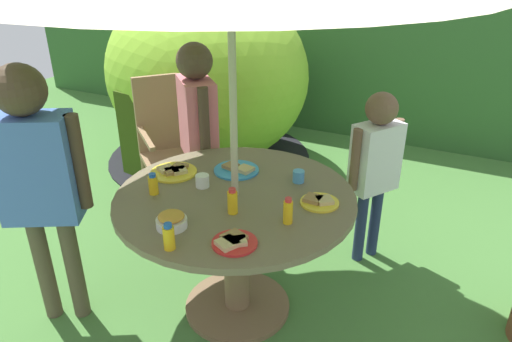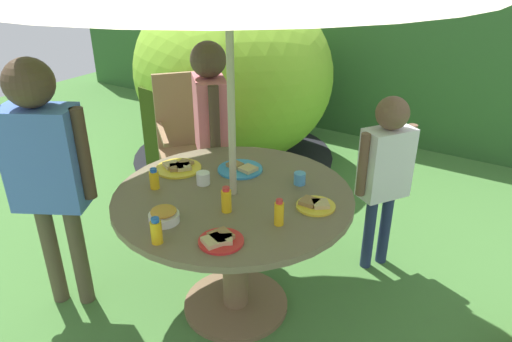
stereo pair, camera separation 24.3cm
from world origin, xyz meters
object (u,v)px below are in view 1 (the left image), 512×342
object	(u,v)px
snack_bowl	(171,220)
juice_bottle_far_left	(169,237)
plate_center_front	(234,242)
plate_center_back	(174,171)
dome_tent	(206,75)
plate_front_edge	(319,201)
juice_bottle_far_right	(288,211)
plate_mid_left	(237,169)
garden_table	(236,226)
juice_bottle_near_left	(153,184)
child_in_white_shirt	(376,158)
juice_bottle_near_right	(232,202)
child_in_blue_shirt	(37,169)
cup_near	(299,176)
wooden_chair	(174,140)
cup_far	(202,181)
child_in_pink_shirt	(198,118)

from	to	relation	value
snack_bowl	juice_bottle_far_left	xyz separation A→B (m)	(0.09, -0.14, 0.02)
snack_bowl	plate_center_front	bearing A→B (deg)	0.22
snack_bowl	plate_center_front	size ratio (longest dim) A/B	0.72
snack_bowl	plate_center_back	xyz separation A→B (m)	(-0.31, 0.46, -0.02)
dome_tent	plate_front_edge	bearing A→B (deg)	-35.80
plate_front_edge	juice_bottle_far_right	xyz separation A→B (m)	(-0.07, -0.23, 0.05)
juice_bottle_far_right	plate_mid_left	bearing A→B (deg)	140.89
plate_center_back	plate_center_front	bearing A→B (deg)	-36.33
snack_bowl	dome_tent	bearing A→B (deg)	117.65
garden_table	juice_bottle_near_left	xyz separation A→B (m)	(-0.37, -0.17, 0.24)
child_in_white_shirt	juice_bottle_near_right	xyz separation A→B (m)	(-0.45, -0.97, 0.08)
snack_bowl	plate_mid_left	size ratio (longest dim) A/B	0.56
plate_center_back	juice_bottle_near_right	xyz separation A→B (m)	(0.49, -0.23, 0.05)
snack_bowl	juice_bottle_far_left	distance (m)	0.17
garden_table	plate_mid_left	distance (m)	0.33
child_in_blue_shirt	cup_near	world-z (taller)	child_in_blue_shirt
cup_near	dome_tent	bearing A→B (deg)	134.63
juice_bottle_near_left	plate_center_back	bearing A→B (deg)	100.79
garden_table	juice_bottle_near_left	distance (m)	0.48
plate_mid_left	juice_bottle_near_right	world-z (taller)	juice_bottle_near_right
plate_center_front	juice_bottle_near_right	bearing A→B (deg)	119.41
plate_mid_left	cup_near	bearing A→B (deg)	4.51
wooden_chair	snack_bowl	size ratio (longest dim) A/B	7.34
garden_table	child_in_blue_shirt	world-z (taller)	child_in_blue_shirt
dome_tent	snack_bowl	world-z (taller)	dome_tent
dome_tent	plate_center_front	xyz separation A→B (m)	(1.44, -2.16, -0.05)
juice_bottle_far_right	juice_bottle_near_right	bearing A→B (deg)	-173.17
wooden_chair	dome_tent	size ratio (longest dim) A/B	0.46
child_in_white_shirt	plate_front_edge	xyz separation A→B (m)	(-0.12, -0.71, 0.03)
child_in_blue_shirt	juice_bottle_far_right	xyz separation A→B (m)	(1.18, 0.33, -0.11)
plate_front_edge	cup_far	xyz separation A→B (m)	(-0.60, -0.10, 0.02)
child_in_blue_shirt	garden_table	bearing A→B (deg)	-0.00
snack_bowl	plate_center_front	world-z (taller)	snack_bowl
plate_mid_left	plate_center_back	bearing A→B (deg)	-150.01
juice_bottle_near_right	child_in_white_shirt	bearing A→B (deg)	65.02
plate_center_back	juice_bottle_far_right	bearing A→B (deg)	-14.69
child_in_pink_shirt	child_in_blue_shirt	bearing A→B (deg)	-57.29
garden_table	juice_bottle_near_right	bearing A→B (deg)	-65.37
child_in_white_shirt	juice_bottle_near_right	distance (m)	1.07
snack_bowl	juice_bottle_near_right	world-z (taller)	juice_bottle_near_right
plate_center_back	juice_bottle_far_right	size ratio (longest dim) A/B	2.00
juice_bottle_near_left	juice_bottle_near_right	size ratio (longest dim) A/B	0.88
dome_tent	plate_center_front	bearing A→B (deg)	-46.71
wooden_chair	snack_bowl	xyz separation A→B (m)	(0.85, -1.22, 0.21)
plate_center_front	juice_bottle_far_right	bearing A→B (deg)	61.76
juice_bottle_near_left	cup_far	bearing A→B (deg)	43.00
child_in_pink_shirt	snack_bowl	distance (m)	1.11
plate_center_front	juice_bottle_near_left	size ratio (longest dim) A/B	1.74
snack_bowl	plate_mid_left	xyz separation A→B (m)	(-0.01, 0.63, -0.02)
garden_table	dome_tent	world-z (taller)	dome_tent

